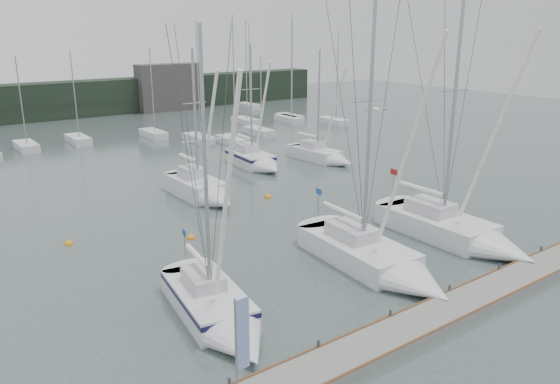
{
  "coord_description": "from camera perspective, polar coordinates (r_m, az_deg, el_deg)",
  "views": [
    {
      "loc": [
        -18.06,
        -18.07,
        12.23
      ],
      "look_at": [
        -1.24,
        5.0,
        3.61
      ],
      "focal_mm": 35.0,
      "sensor_mm": 36.0,
      "label": 1
    }
  ],
  "objects": [
    {
      "name": "sailboat_mid_c",
      "position": [
        40.57,
        -7.85,
        0.03
      ],
      "size": [
        2.69,
        7.62,
        11.67
      ],
      "rotation": [
        0.0,
        0.0,
        0.0
      ],
      "color": "silver",
      "rests_on": "ground"
    },
    {
      "name": "mast_forest",
      "position": [
        63.62,
        -19.07,
        5.24
      ],
      "size": [
        59.49,
        26.62,
        14.86
      ],
      "color": "silver",
      "rests_on": "ground"
    },
    {
      "name": "buoy_b",
      "position": [
        40.98,
        -1.29,
        -0.56
      ],
      "size": [
        0.54,
        0.54,
        0.54
      ],
      "primitive_type": "sphere",
      "color": "orange",
      "rests_on": "ground"
    },
    {
      "name": "dock_banner",
      "position": [
        18.07,
        -4.16,
        -15.26
      ],
      "size": [
        0.58,
        0.1,
        3.8
      ],
      "rotation": [
        0.0,
        0.0,
        0.09
      ],
      "color": "gray",
      "rests_on": "dock"
    },
    {
      "name": "sailboat_near_left",
      "position": [
        23.82,
        -6.24,
        -12.69
      ],
      "size": [
        3.82,
        8.66,
        13.3
      ],
      "rotation": [
        0.0,
        0.0,
        -0.15
      ],
      "color": "silver",
      "rests_on": "ground"
    },
    {
      "name": "sailboat_mid_e",
      "position": [
        51.82,
        4.77,
        3.69
      ],
      "size": [
        2.86,
        7.63,
        11.06
      ],
      "rotation": [
        0.0,
        0.0,
        0.08
      ],
      "color": "silver",
      "rests_on": "ground"
    },
    {
      "name": "buoy_a",
      "position": [
        33.55,
        -9.27,
        -4.8
      ],
      "size": [
        0.54,
        0.54,
        0.54
      ],
      "primitive_type": "sphere",
      "color": "orange",
      "rests_on": "ground"
    },
    {
      "name": "sailboat_mid_d",
      "position": [
        49.45,
        -2.41,
        3.19
      ],
      "size": [
        3.23,
        7.65,
        11.71
      ],
      "rotation": [
        0.0,
        0.0,
        -0.08
      ],
      "color": "silver",
      "rests_on": "ground"
    },
    {
      "name": "buoy_c",
      "position": [
        34.56,
        -21.18,
        -5.11
      ],
      "size": [
        0.52,
        0.52,
        0.52
      ],
      "primitive_type": "sphere",
      "color": "orange",
      "rests_on": "ground"
    },
    {
      "name": "far_treeline",
      "position": [
        82.65,
        -23.5,
        8.67
      ],
      "size": [
        90.0,
        4.0,
        5.0
      ],
      "primitive_type": "cube",
      "color": "black",
      "rests_on": "ground"
    },
    {
      "name": "sailboat_near_center",
      "position": [
        28.72,
        10.9,
        -7.51
      ],
      "size": [
        3.92,
        10.51,
        14.94
      ],
      "rotation": [
        0.0,
        0.0,
        -0.08
      ],
      "color": "silver",
      "rests_on": "ground"
    },
    {
      "name": "far_building_right",
      "position": [
        86.43,
        -11.45,
        10.68
      ],
      "size": [
        10.0,
        3.0,
        7.0
      ],
      "primitive_type": "cube",
      "color": "#413E3B",
      "rests_on": "ground"
    },
    {
      "name": "ground",
      "position": [
        28.32,
        8.11,
        -8.96
      ],
      "size": [
        160.0,
        160.0,
        0.0
      ],
      "primitive_type": "plane",
      "color": "#414F4D",
      "rests_on": "ground"
    },
    {
      "name": "dock",
      "position": [
        25.33,
        16.18,
        -12.28
      ],
      "size": [
        24.0,
        2.0,
        0.4
      ],
      "primitive_type": "cube",
      "color": "slate",
      "rests_on": "ground"
    },
    {
      "name": "sailboat_near_right",
      "position": [
        33.71,
        18.82,
        -4.33
      ],
      "size": [
        3.32,
        10.55,
        15.0
      ],
      "rotation": [
        0.0,
        0.0,
        -0.01
      ],
      "color": "silver",
      "rests_on": "ground"
    },
    {
      "name": "seagull",
      "position": [
        26.73,
        10.0,
        8.52
      ],
      "size": [
        0.99,
        0.48,
        0.2
      ],
      "rotation": [
        0.0,
        0.0,
        -0.33
      ],
      "color": "white",
      "rests_on": "ground"
    }
  ]
}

